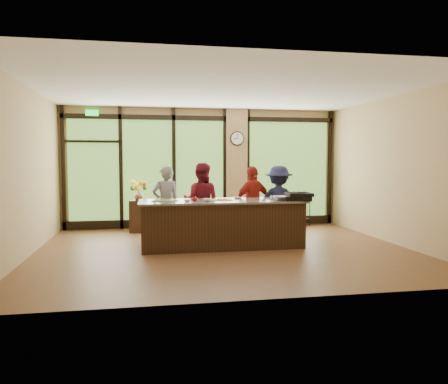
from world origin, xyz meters
name	(u,v)px	position (x,y,z in m)	size (l,w,h in m)	color
floor	(224,250)	(0.00, 0.00, 0.00)	(7.00, 7.00, 0.00)	brown
ceiling	(224,90)	(0.00, 0.00, 3.00)	(7.00, 7.00, 0.00)	silver
back_wall	(203,168)	(0.00, 3.00, 1.50)	(7.00, 7.00, 0.00)	tan
left_wall	(26,172)	(-3.50, 0.00, 1.50)	(6.00, 6.00, 0.00)	tan
right_wall	(395,170)	(3.50, 0.00, 1.50)	(6.00, 6.00, 0.00)	tan
window_wall	(210,172)	(0.16, 2.95, 1.39)	(6.90, 0.12, 3.00)	tan
island_base	(222,225)	(0.00, 0.30, 0.44)	(3.10, 1.00, 0.88)	black
countertop	(222,201)	(0.00, 0.30, 0.90)	(3.20, 1.10, 0.04)	#6F655B
wall_clock	(237,138)	(0.85, 2.87, 2.25)	(0.36, 0.04, 0.36)	black
cook_left	(166,203)	(-1.05, 1.15, 0.79)	(0.58, 0.38, 1.58)	slate
cook_midleft	(201,202)	(-0.30, 1.13, 0.82)	(0.80, 0.62, 1.64)	maroon
cook_midright	(253,203)	(0.80, 0.99, 0.79)	(0.92, 0.38, 1.58)	maroon
cook_right	(279,202)	(1.38, 1.03, 0.79)	(1.02, 0.59, 1.58)	#1B1D3C
roasting_pan	(299,198)	(1.45, -0.07, 0.96)	(0.48, 0.37, 0.08)	black
mixing_bowl	(282,198)	(1.14, 0.06, 0.96)	(0.35, 0.35, 0.08)	silver
cutting_board_left	(163,201)	(-1.13, 0.34, 0.93)	(0.40, 0.30, 0.01)	#3D832F
cutting_board_center	(166,200)	(-1.07, 0.38, 0.93)	(0.39, 0.29, 0.01)	gold
cutting_board_right	(221,200)	(-0.01, 0.33, 0.93)	(0.39, 0.29, 0.01)	gold
prep_bowl_near	(207,200)	(-0.32, 0.13, 0.94)	(0.16, 0.16, 0.05)	white
prep_bowl_mid	(187,201)	(-0.69, 0.13, 0.94)	(0.12, 0.12, 0.04)	white
prep_bowl_far	(237,198)	(0.37, 0.60, 0.94)	(0.14, 0.14, 0.03)	white
red_ramekin	(195,199)	(-0.55, 0.18, 0.96)	(0.10, 0.10, 0.08)	red
flower_stand	(139,216)	(-1.62, 2.37, 0.38)	(0.38, 0.38, 0.75)	black
flower_vase	(139,195)	(-1.62, 2.37, 0.88)	(0.24, 0.24, 0.25)	#886B4A
bar_cart	(296,205)	(2.41, 2.75, 0.54)	(0.70, 0.45, 0.90)	black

